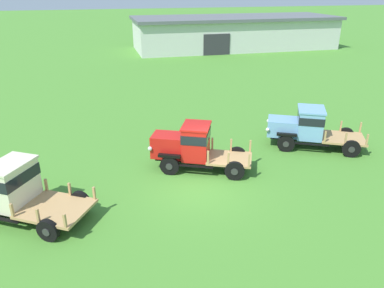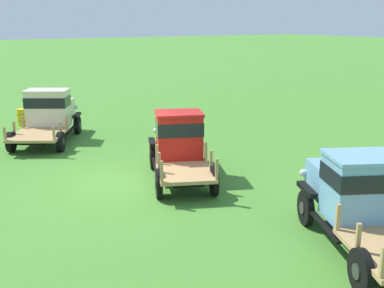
% 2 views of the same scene
% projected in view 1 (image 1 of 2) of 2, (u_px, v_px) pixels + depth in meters
% --- Properties ---
extents(ground_plane, '(240.00, 240.00, 0.00)m').
position_uv_depth(ground_plane, '(199.00, 187.00, 15.46)').
color(ground_plane, '#47842D').
extents(farm_shed, '(25.68, 9.28, 3.95)m').
position_uv_depth(farm_shed, '(235.00, 32.00, 47.86)').
color(farm_shed, silver).
rests_on(farm_shed, ground).
extents(vintage_truck_foreground_near, '(5.03, 3.98, 2.11)m').
position_uv_depth(vintage_truck_foreground_near, '(9.00, 188.00, 13.25)').
color(vintage_truck_foreground_near, black).
rests_on(vintage_truck_foreground_near, ground).
extents(vintage_truck_second_in_line, '(4.70, 3.17, 2.11)m').
position_uv_depth(vintage_truck_second_in_line, '(191.00, 145.00, 16.65)').
color(vintage_truck_second_in_line, black).
rests_on(vintage_truck_second_in_line, ground).
extents(vintage_truck_midrow_center, '(5.05, 3.63, 2.05)m').
position_uv_depth(vintage_truck_midrow_center, '(306.00, 126.00, 18.96)').
color(vintage_truck_midrow_center, black).
rests_on(vintage_truck_midrow_center, ground).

